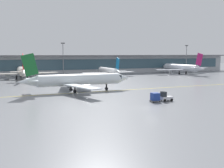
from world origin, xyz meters
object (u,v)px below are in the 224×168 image
object	(u,v)px
baggage_tug	(166,97)
cargo_dolly_lead	(155,97)
gate_airplane_2	(108,71)
taxiing_regional_jet	(78,80)
apron_light_mast_2	(186,57)
apron_light_mast_1	(63,58)
gate_airplane_1	(22,71)
gate_airplane_3	(181,68)

from	to	relation	value
baggage_tug	cargo_dolly_lead	bearing A→B (deg)	180.00
gate_airplane_2	baggage_tug	xyz separation A→B (m)	(-10.37, -62.10, -1.73)
baggage_tug	taxiing_regional_jet	bearing A→B (deg)	124.07
cargo_dolly_lead	apron_light_mast_2	xyz separation A→B (m)	(64.31, 74.89, 7.11)
apron_light_mast_2	cargo_dolly_lead	bearing A→B (deg)	-130.65
gate_airplane_2	cargo_dolly_lead	world-z (taller)	gate_airplane_2
apron_light_mast_1	cargo_dolly_lead	bearing A→B (deg)	-86.86
gate_airplane_2	taxiing_regional_jet	bearing A→B (deg)	148.93
apron_light_mast_1	apron_light_mast_2	distance (m)	68.53
gate_airplane_1	apron_light_mast_1	distance (m)	22.74
gate_airplane_3	baggage_tug	xyz separation A→B (m)	(-50.58, -64.35, -2.30)
gate_airplane_3	apron_light_mast_2	xyz separation A→B (m)	(11.14, 10.57, 4.97)
gate_airplane_2	baggage_tug	world-z (taller)	gate_airplane_2
gate_airplane_1	gate_airplane_3	distance (m)	76.58
gate_airplane_2	gate_airplane_3	xyz separation A→B (m)	(40.20, 2.24, 0.57)
baggage_tug	apron_light_mast_2	world-z (taller)	apron_light_mast_2
gate_airplane_1	gate_airplane_2	xyz separation A→B (m)	(36.36, -3.62, -0.47)
gate_airplane_2	apron_light_mast_1	distance (m)	23.26
taxiing_regional_jet	apron_light_mast_2	world-z (taller)	apron_light_mast_2
gate_airplane_2	apron_light_mast_2	world-z (taller)	apron_light_mast_2
gate_airplane_3	taxiing_regional_jet	xyz separation A→B (m)	(-64.54, -43.21, -0.08)
apron_light_mast_2	gate_airplane_1	bearing A→B (deg)	-174.01
gate_airplane_1	taxiing_regional_jet	world-z (taller)	taxiing_regional_jet
apron_light_mast_1	apron_light_mast_2	world-z (taller)	apron_light_mast_1
cargo_dolly_lead	apron_light_mast_2	bearing A→B (deg)	49.97
apron_light_mast_2	baggage_tug	bearing A→B (deg)	-129.48
taxiing_regional_jet	apron_light_mast_1	world-z (taller)	apron_light_mast_1
apron_light_mast_1	taxiing_regional_jet	bearing A→B (deg)	-97.36
baggage_tug	cargo_dolly_lead	world-z (taller)	baggage_tug
gate_airplane_3	gate_airplane_1	bearing A→B (deg)	84.93
cargo_dolly_lead	gate_airplane_3	bearing A→B (deg)	51.04
gate_airplane_2	apron_light_mast_2	size ratio (longest dim) A/B	1.77
gate_airplane_1	baggage_tug	distance (m)	70.71
gate_airplane_1	cargo_dolly_lead	bearing A→B (deg)	-160.25
apron_light_mast_1	apron_light_mast_2	xyz separation A→B (m)	(68.51, -1.79, -0.20)
taxiing_regional_jet	baggage_tug	bearing A→B (deg)	-58.11
baggage_tug	cargo_dolly_lead	size ratio (longest dim) A/B	1.24
cargo_dolly_lead	apron_light_mast_1	xyz separation A→B (m)	(-4.20, 76.68, 7.31)
gate_airplane_2	apron_light_mast_1	xyz separation A→B (m)	(-17.17, 14.61, 5.74)
gate_airplane_2	cargo_dolly_lead	xyz separation A→B (m)	(-12.97, -62.07, -1.57)
apron_light_mast_2	gate_airplane_3	bearing A→B (deg)	-136.49
gate_airplane_2	apron_light_mast_2	distance (m)	53.21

